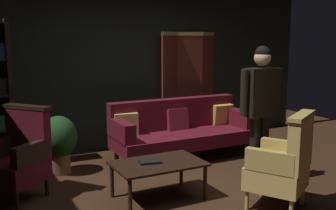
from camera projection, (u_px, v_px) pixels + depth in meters
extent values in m
plane|color=#331E11|center=(201.00, 198.00, 4.46)|extent=(10.00, 10.00, 0.00)
cube|color=black|center=(121.00, 63.00, 6.37)|extent=(7.20, 0.10, 2.80)
cube|color=#5B2319|center=(170.00, 89.00, 6.65)|extent=(0.42, 0.25, 1.90)
cube|color=tan|center=(170.00, 34.00, 6.49)|extent=(0.42, 0.26, 0.06)
cube|color=#5B2319|center=(190.00, 87.00, 6.90)|extent=(0.46, 0.11, 1.90)
cube|color=tan|center=(190.00, 34.00, 6.75)|extent=(0.46, 0.12, 0.06)
cube|color=#5B2319|center=(209.00, 85.00, 7.14)|extent=(0.44, 0.20, 1.90)
cube|color=tan|center=(210.00, 34.00, 6.99)|extent=(0.44, 0.21, 0.06)
cube|color=black|center=(10.00, 95.00, 5.41)|extent=(0.06, 0.32, 2.05)
cylinder|color=black|center=(132.00, 167.00, 5.18)|extent=(0.07, 0.07, 0.22)
cylinder|color=black|center=(247.00, 149.00, 6.04)|extent=(0.07, 0.07, 0.22)
cylinder|color=black|center=(117.00, 156.00, 5.70)|extent=(0.07, 0.07, 0.22)
cylinder|color=black|center=(224.00, 140.00, 6.57)|extent=(0.07, 0.07, 0.22)
cube|color=#4C0F19|center=(184.00, 139.00, 5.84)|extent=(2.10, 0.76, 0.20)
cube|color=#4C0F19|center=(174.00, 113.00, 6.06)|extent=(2.10, 0.18, 0.46)
cube|color=#4C0F19|center=(121.00, 130.00, 5.35)|extent=(0.16, 0.68, 0.26)
cube|color=#4C0F19|center=(237.00, 117.00, 6.25)|extent=(0.16, 0.68, 0.26)
cube|color=tan|center=(126.00, 125.00, 5.59)|extent=(0.35, 0.16, 0.34)
cube|color=maroon|center=(177.00, 120.00, 5.97)|extent=(0.34, 0.16, 0.35)
cube|color=#B79338|center=(222.00, 115.00, 6.35)|extent=(0.34, 0.15, 0.35)
cylinder|color=black|center=(130.00, 197.00, 3.98)|extent=(0.04, 0.04, 0.39)
cylinder|color=black|center=(205.00, 183.00, 4.39)|extent=(0.04, 0.04, 0.39)
cylinder|color=black|center=(112.00, 181.00, 4.45)|extent=(0.04, 0.04, 0.39)
cylinder|color=black|center=(181.00, 169.00, 4.86)|extent=(0.04, 0.04, 0.39)
cube|color=black|center=(158.00, 164.00, 4.38)|extent=(1.00, 0.64, 0.03)
cylinder|color=tan|center=(262.00, 186.00, 4.51)|extent=(0.04, 0.04, 0.22)
cylinder|color=tan|center=(247.00, 200.00, 4.13)|extent=(0.04, 0.04, 0.22)
cylinder|color=tan|center=(303.00, 194.00, 4.27)|extent=(0.04, 0.04, 0.22)
cylinder|color=tan|center=(291.00, 210.00, 3.89)|extent=(0.04, 0.04, 0.22)
cube|color=tan|center=(276.00, 177.00, 4.16)|extent=(0.77, 0.77, 0.24)
cube|color=tan|center=(300.00, 144.00, 3.98)|extent=(0.54, 0.39, 0.54)
cube|color=tan|center=(302.00, 116.00, 3.93)|extent=(0.58, 0.42, 0.04)
cube|color=tan|center=(284.00, 150.00, 4.33)|extent=(0.33, 0.48, 0.22)
cube|color=tan|center=(270.00, 162.00, 3.92)|extent=(0.33, 0.48, 0.22)
cylinder|color=black|center=(17.00, 202.00, 4.08)|extent=(0.04, 0.04, 0.22)
cylinder|color=black|center=(16.00, 181.00, 4.68)|extent=(0.04, 0.04, 0.22)
cylinder|color=black|center=(47.00, 187.00, 4.50)|extent=(0.04, 0.04, 0.22)
cube|color=#4C0F19|center=(15.00, 171.00, 4.34)|extent=(0.79, 0.79, 0.24)
cube|color=#4C0F19|center=(28.00, 132.00, 4.49)|extent=(0.45, 0.51, 0.54)
cube|color=black|center=(27.00, 107.00, 4.44)|extent=(0.48, 0.55, 0.04)
cube|color=black|center=(31.00, 153.00, 4.21)|extent=(0.44, 0.39, 0.22)
cylinder|color=black|center=(263.00, 150.00, 4.85)|extent=(0.12, 0.12, 0.86)
cylinder|color=black|center=(254.00, 151.00, 4.79)|extent=(0.12, 0.12, 0.86)
cube|color=maroon|center=(260.00, 113.00, 4.75)|extent=(0.32, 0.17, 0.09)
cube|color=black|center=(261.00, 92.00, 4.71)|extent=(0.41, 0.22, 0.58)
cube|color=white|center=(255.00, 89.00, 4.80)|extent=(0.14, 0.02, 0.41)
cube|color=maroon|center=(256.00, 70.00, 4.77)|extent=(0.09, 0.02, 0.04)
cylinder|color=black|center=(277.00, 90.00, 4.81)|extent=(0.09, 0.09, 0.54)
cylinder|color=black|center=(244.00, 93.00, 4.60)|extent=(0.09, 0.09, 0.54)
sphere|color=tan|center=(263.00, 58.00, 4.64)|extent=(0.20, 0.20, 0.20)
sphere|color=black|center=(263.00, 54.00, 4.63)|extent=(0.18, 0.18, 0.18)
cylinder|color=brown|center=(60.00, 163.00, 5.27)|extent=(0.28, 0.28, 0.28)
ellipsoid|color=#193D19|center=(59.00, 137.00, 5.21)|extent=(0.49, 0.49, 0.56)
cube|color=black|center=(150.00, 162.00, 4.37)|extent=(0.27, 0.21, 0.03)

